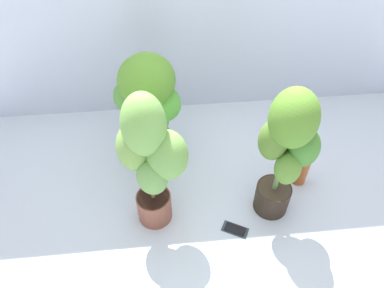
# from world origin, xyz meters

# --- Properties ---
(ground_plane) EXTENTS (8.00, 8.00, 0.00)m
(ground_plane) POSITION_xyz_m (0.00, 0.00, 0.00)
(ground_plane) COLOR silver
(ground_plane) RESTS_ON ground
(potted_plant_back_left) EXTENTS (0.46, 0.44, 0.76)m
(potted_plant_back_left) POSITION_xyz_m (-0.32, 0.35, 0.45)
(potted_plant_back_left) COLOR gray
(potted_plant_back_left) RESTS_ON ground
(potted_plant_front_left) EXTENTS (0.38, 0.28, 0.87)m
(potted_plant_front_left) POSITION_xyz_m (-0.32, -0.12, 0.51)
(potted_plant_front_left) COLOR brown
(potted_plant_front_left) RESTS_ON ground
(potted_plant_front_right) EXTENTS (0.35, 0.29, 0.85)m
(potted_plant_front_right) POSITION_xyz_m (0.34, -0.12, 0.50)
(potted_plant_front_right) COLOR #2F2319
(potted_plant_front_right) RESTS_ON ground
(cell_phone) EXTENTS (0.16, 0.13, 0.01)m
(cell_phone) POSITION_xyz_m (0.11, -0.24, 0.00)
(cell_phone) COLOR #2D3A42
(cell_phone) RESTS_ON ground
(nutrient_bottle) EXTENTS (0.09, 0.09, 0.26)m
(nutrient_bottle) POSITION_xyz_m (0.56, 0.06, 0.12)
(nutrient_bottle) COLOR #B75827
(nutrient_bottle) RESTS_ON ground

